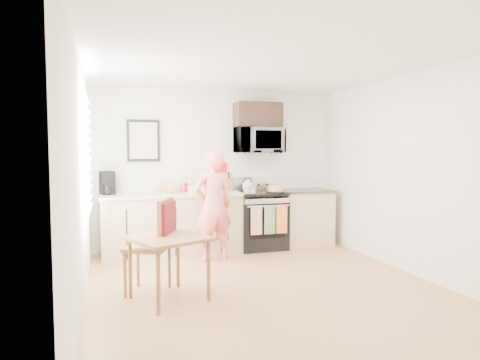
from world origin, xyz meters
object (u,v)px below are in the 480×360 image
object	(u,v)px
range	(261,222)
chair	(160,233)
microwave	(259,141)
dining_table	(169,244)
person	(213,206)
cake	(275,189)

from	to	relation	value
range	chair	world-z (taller)	range
range	microwave	xyz separation A→B (m)	(-0.00, 0.10, 1.32)
microwave	dining_table	bearing A→B (deg)	-129.98
range	chair	distance (m)	2.54
microwave	person	bearing A→B (deg)	-145.61
person	chair	bearing A→B (deg)	44.18
person	cake	world-z (taller)	person
person	cake	size ratio (longest dim) A/B	5.22
range	cake	size ratio (longest dim) A/B	3.78
person	chair	world-z (taller)	person
chair	cake	world-z (taller)	chair
cake	dining_table	bearing A→B (deg)	-136.41
range	person	distance (m)	1.12
range	person	world-z (taller)	person
person	chair	distance (m)	1.53
range	cake	xyz separation A→B (m)	(0.21, -0.12, 0.54)
person	cake	distance (m)	1.22
microwave	cake	bearing A→B (deg)	-46.51
person	dining_table	xyz separation A→B (m)	(-0.84, -1.47, -0.19)
person	dining_table	world-z (taller)	person
person	dining_table	bearing A→B (deg)	50.64
microwave	cake	distance (m)	0.84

